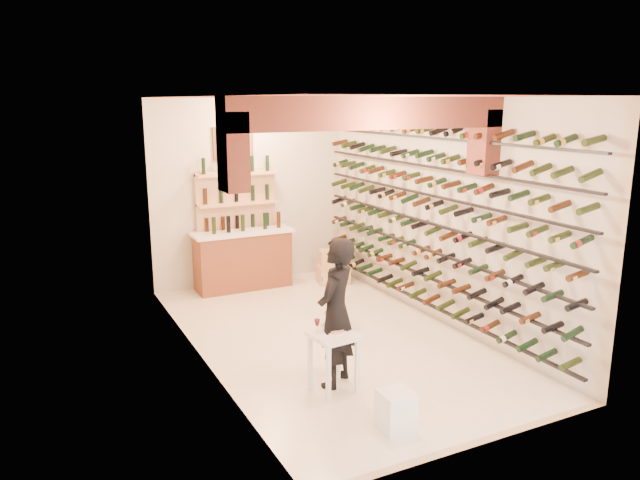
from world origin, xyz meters
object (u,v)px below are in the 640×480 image
at_px(tasting_table, 333,344).
at_px(person, 336,313).
at_px(chrome_barstool, 335,298).
at_px(wine_rack, 426,216).
at_px(back_counter, 243,258).
at_px(crate_lower, 333,274).
at_px(white_stool, 396,410).

distance_m(tasting_table, person, 0.35).
xyz_separation_m(tasting_table, chrome_barstool, (0.91, 1.68, -0.10)).
distance_m(wine_rack, back_counter, 3.38).
bearing_deg(crate_lower, white_stool, -110.60).
bearing_deg(back_counter, chrome_barstool, -77.63).
height_order(back_counter, crate_lower, back_counter).
bearing_deg(white_stool, person, 93.31).
xyz_separation_m(tasting_table, crate_lower, (1.90, 3.61, -0.39)).
bearing_deg(back_counter, person, -94.09).
bearing_deg(crate_lower, person, -117.37).
bearing_deg(crate_lower, tasting_table, -117.80).
xyz_separation_m(tasting_table, white_stool, (0.18, -0.98, -0.36)).
relative_size(wine_rack, crate_lower, 10.57).
distance_m(chrome_barstool, crate_lower, 2.19).
distance_m(wine_rack, person, 2.55).
height_order(back_counter, white_stool, back_counter).
bearing_deg(chrome_barstool, wine_rack, -11.75).
height_order(white_stool, crate_lower, white_stool).
bearing_deg(crate_lower, chrome_barstool, -117.19).
xyz_separation_m(wine_rack, person, (-2.11, -1.26, -0.70)).
bearing_deg(person, chrome_barstool, -157.39).
xyz_separation_m(wine_rack, crate_lower, (-0.32, 2.20, -1.39)).
height_order(person, chrome_barstool, person).
bearing_deg(tasting_table, wine_rack, 26.67).
height_order(tasting_table, crate_lower, tasting_table).
relative_size(wine_rack, chrome_barstool, 7.32).
distance_m(wine_rack, tasting_table, 2.81).
distance_m(back_counter, chrome_barstool, 2.43).
height_order(person, crate_lower, person).
bearing_deg(person, crate_lower, -157.16).
distance_m(white_stool, crate_lower, 4.90).
xyz_separation_m(wine_rack, chrome_barstool, (-1.31, 0.27, -1.10)).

